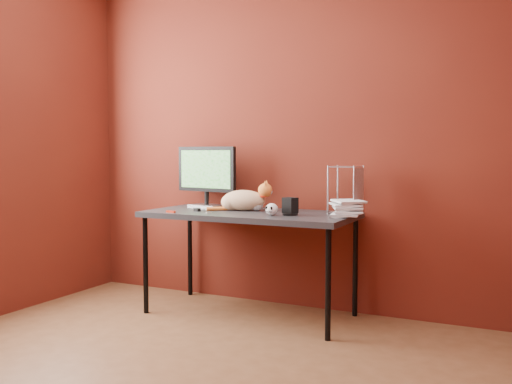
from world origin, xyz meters
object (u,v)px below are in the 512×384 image
at_px(skull_mug, 272,209).
at_px(speaker, 290,207).
at_px(book_stack, 335,124).
at_px(cat, 244,200).
at_px(monitor, 207,173).
at_px(desk, 249,219).

relative_size(skull_mug, speaker, 0.72).
bearing_deg(book_stack, cat, 175.82).
bearing_deg(book_stack, speaker, -163.71).
relative_size(monitor, skull_mug, 6.26).
relative_size(speaker, book_stack, 0.10).
distance_m(cat, skull_mug, 0.39).
distance_m(desk, speaker, 0.37).
height_order(monitor, book_stack, book_stack).
xyz_separation_m(monitor, cat, (0.39, -0.12, -0.19)).
distance_m(cat, speaker, 0.44).
relative_size(monitor, cat, 1.20).
bearing_deg(speaker, desk, -171.90).
bearing_deg(skull_mug, cat, 153.29).
bearing_deg(skull_mug, book_stack, 30.38).
bearing_deg(cat, speaker, -29.74).
xyz_separation_m(monitor, skull_mug, (0.71, -0.34, -0.22)).
distance_m(monitor, speaker, 0.88).
xyz_separation_m(desk, monitor, (-0.47, 0.19, 0.31)).
xyz_separation_m(desk, cat, (-0.08, 0.07, 0.13)).
bearing_deg(speaker, monitor, -178.39).
distance_m(monitor, cat, 0.45).
height_order(skull_mug, speaker, speaker).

